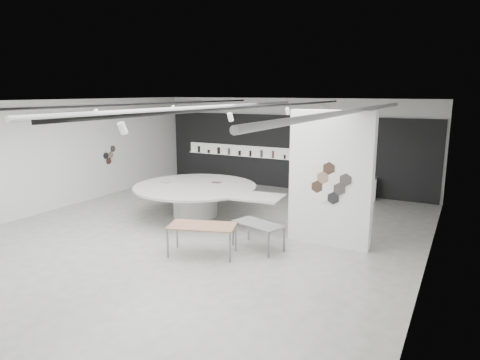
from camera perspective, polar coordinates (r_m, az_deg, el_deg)
The scene contains 7 objects.
room at distance 12.09m, azimuth -5.94°, elevation 2.17°, with size 12.02×14.02×3.82m.
back_wall_display at distance 18.25m, azimuth 6.43°, elevation 3.69°, with size 11.80×0.27×3.10m.
partition_column at distance 11.52m, azimuth 11.97°, elevation 0.12°, with size 2.20×0.38×3.60m.
display_island at distance 14.21m, azimuth -5.72°, elevation -2.15°, with size 5.45×4.41×1.04m.
sample_table_wood at distance 10.83m, azimuth -5.07°, elevation -6.30°, with size 1.84×1.31×0.78m.
sample_table_stone at distance 11.23m, azimuth 2.43°, elevation -6.08°, with size 1.49×1.04×0.69m.
kitchen_counter at distance 17.19m, azimuth 15.26°, elevation -0.93°, with size 1.56×0.77×1.18m.
Camera 1 is at (6.62, -9.85, 4.06)m, focal length 32.00 mm.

